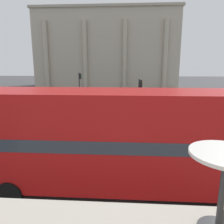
# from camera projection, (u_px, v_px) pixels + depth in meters

# --- Properties ---
(double_decker_bus) EXTENTS (10.69, 2.73, 4.10)m
(double_decker_bus) POSITION_uv_depth(u_px,v_px,m) (121.00, 138.00, 8.36)
(double_decker_bus) COLOR black
(double_decker_bus) RESTS_ON ground_plane
(plaza_building_left) EXTENTS (31.29, 14.37, 16.85)m
(plaza_building_left) POSITION_uv_depth(u_px,v_px,m) (108.00, 50.00, 51.19)
(plaza_building_left) COLOR #B2A893
(plaza_building_left) RESTS_ON ground_plane
(traffic_light_mid) EXTENTS (0.42, 0.24, 3.78)m
(traffic_light_mid) POSITION_uv_depth(u_px,v_px,m) (140.00, 93.00, 20.18)
(traffic_light_mid) COLOR black
(traffic_light_mid) RESTS_ON ground_plane
(traffic_light_far) EXTENTS (0.42, 0.24, 4.10)m
(traffic_light_far) POSITION_uv_depth(u_px,v_px,m) (80.00, 84.00, 27.33)
(traffic_light_far) COLOR black
(traffic_light_far) RESTS_ON ground_plane
(pedestrian_white) EXTENTS (0.32, 0.32, 1.79)m
(pedestrian_white) POSITION_uv_depth(u_px,v_px,m) (21.00, 115.00, 17.91)
(pedestrian_white) COLOR #282B33
(pedestrian_white) RESTS_ON ground_plane
(pedestrian_blue) EXTENTS (0.32, 0.32, 1.59)m
(pedestrian_blue) POSITION_uv_depth(u_px,v_px,m) (174.00, 96.00, 29.35)
(pedestrian_blue) COLOR #282B33
(pedestrian_blue) RESTS_ON ground_plane
(pedestrian_yellow) EXTENTS (0.32, 0.32, 1.65)m
(pedestrian_yellow) POSITION_uv_depth(u_px,v_px,m) (90.00, 91.00, 35.52)
(pedestrian_yellow) COLOR #282B33
(pedestrian_yellow) RESTS_ON ground_plane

